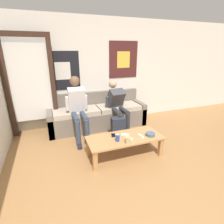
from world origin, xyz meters
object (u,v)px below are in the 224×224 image
Objects in this scene: game_controller_far_center at (129,138)px; person_seated_adult at (78,106)px; person_seated_teen at (117,104)px; couch at (97,115)px; cell_phone at (113,135)px; backpack at (118,129)px; ceramic_bowl at (150,134)px; drink_can_blue at (118,138)px; game_controller_near_right at (125,134)px; pillar_candle at (128,140)px; coffee_table at (125,140)px; game_controller_near_left at (141,136)px.

person_seated_adult is at bearing 120.09° from game_controller_far_center.
person_seated_adult is 1.14× the size of person_seated_teen.
cell_phone is at bearing -93.22° from couch.
backpack is 3.14× the size of cell_phone.
drink_can_blue is (-0.62, 0.02, 0.03)m from ceramic_bowl.
drink_can_blue reaches higher than game_controller_far_center.
game_controller_near_right is (-0.26, -1.02, -0.25)m from person_seated_teen.
pillar_candle is at bearing -64.94° from person_seated_adult.
coffee_table is 11.01× the size of pillar_candle.
pillar_candle reaches higher than game_controller_near_left.
backpack reaches higher than coffee_table.
person_seated_adult is 0.99m from backpack.
ceramic_bowl is (0.31, -0.75, 0.17)m from backpack.
drink_can_blue reaches higher than pillar_candle.
coffee_table is 7.81× the size of ceramic_bowl.
ceramic_bowl is 1.18× the size of game_controller_near_right.
backpack is at bearing -108.98° from person_seated_teen.
drink_can_blue reaches higher than game_controller_near_left.
person_seated_adult reaches higher than pillar_candle.
backpack reaches higher than cell_phone.
game_controller_far_center reaches higher than coffee_table.
drink_can_blue is (-0.17, -0.09, 0.12)m from coffee_table.
game_controller_near_left is 0.99× the size of cell_phone.
couch is 16.24× the size of game_controller_near_right.
couch is at bearing 139.49° from person_seated_teen.
person_seated_teen is 9.45× the size of pillar_candle.
person_seated_adult reaches higher than coffee_table.
ceramic_bowl is 0.50m from pillar_candle.
coffee_table is at bearing 78.74° from pillar_candle.
backpack is at bearing 66.77° from drink_can_blue.
person_seated_adult reaches higher than drink_can_blue.
person_seated_adult is at bearing 115.06° from pillar_candle.
backpack reaches higher than game_controller_far_center.
coffee_table is at bearing -102.36° from backpack.
drink_can_blue is at bearing -92.91° from couch.
ceramic_bowl is (1.07, -1.15, -0.31)m from person_seated_adult.
pillar_candle is 0.29m from game_controller_near_right.
game_controller_far_center is (0.13, -1.52, 0.09)m from couch.
person_seated_teen is 9.15× the size of drink_can_blue.
couch is at bearing 109.60° from ceramic_bowl.
person_seated_adult is 0.92m from person_seated_teen.
person_seated_teen is at bearing 97.37° from ceramic_bowl.
drink_can_blue reaches higher than backpack.
backpack is 3.18× the size of game_controller_near_left.
pillar_candle is 0.14m from game_controller_far_center.
person_seated_teen is at bearing -40.51° from couch.
backpack is at bearing 59.14° from cell_phone.
backpack reaches higher than ceramic_bowl.
couch is at bearing 86.78° from cell_phone.
backpack is at bearing 112.14° from ceramic_bowl.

